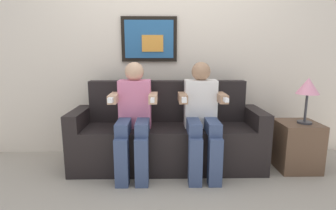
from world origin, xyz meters
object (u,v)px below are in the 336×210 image
couch (168,137)px  side_table_right (296,146)px  person_on_left (134,114)px  person_on_right (202,114)px  table_lamp (308,88)px

couch → side_table_right: couch is taller
person_on_left → side_table_right: size_ratio=2.22×
couch → person_on_right: 0.47m
couch → table_lamp: bearing=-5.9°
person_on_right → side_table_right: person_on_right is taller
side_table_right → table_lamp: table_lamp is taller
couch → table_lamp: 1.49m
couch → table_lamp: table_lamp is taller
person_on_right → table_lamp: person_on_right is taller
person_on_left → table_lamp: size_ratio=2.41×
person_on_right → couch: bearing=153.3°
person_on_right → person_on_left: bearing=180.0°
couch → person_on_left: 0.47m
person_on_right → table_lamp: bearing=1.4°
person_on_left → couch: bearing=26.7°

